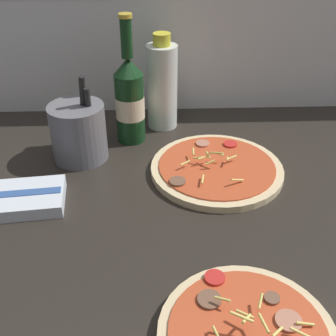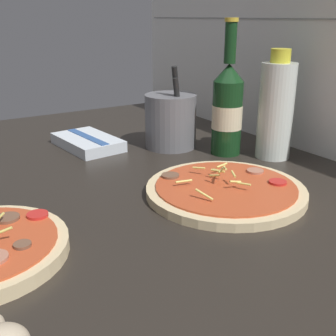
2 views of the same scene
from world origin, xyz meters
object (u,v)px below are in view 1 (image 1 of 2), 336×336
Objects in this scene: dish_towel at (16,199)px; utensil_crock at (79,132)px; pizza_near at (247,336)px; oil_bottle at (162,86)px; beer_bottle at (130,99)px; pizza_far at (216,169)px.

utensil_crock is at bearing 59.35° from dish_towel.
dish_towel is (-36.08, 29.30, 0.15)cm from pizza_near.
pizza_near is 60.95cm from oil_bottle.
beer_bottle is 1.26× the size of oil_bottle.
pizza_far is at bearing -64.11° from oil_bottle.
dish_towel is (-27.22, -30.31, -8.95)cm from oil_bottle.
dish_towel is (-19.99, -23.59, -8.73)cm from beer_bottle.
pizza_far is 29.29cm from utensil_crock.
beer_bottle reaches higher than pizza_far.
pizza_far is 0.95× the size of beer_bottle.
utensil_crock reaches higher than pizza_far.
beer_bottle is at bearing 140.43° from pizza_far.
beer_bottle reaches higher than oil_bottle.
oil_bottle is at bearing 48.08° from dish_towel.
pizza_far is 25.36cm from oil_bottle.
pizza_far is at bearing -14.18° from utensil_crock.
oil_bottle is 1.23× the size of dish_towel.
oil_bottle is 1.21× the size of utensil_crock.
pizza_near is at bearing -81.54° from oil_bottle.
beer_bottle reaches higher than utensil_crock.
oil_bottle reaches higher than dish_towel.
pizza_near is 1.25× the size of dish_towel.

